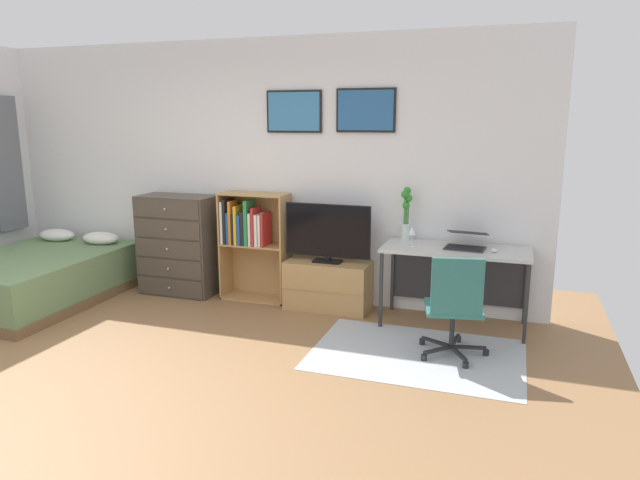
{
  "coord_description": "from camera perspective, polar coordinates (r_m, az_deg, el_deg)",
  "views": [
    {
      "loc": [
        2.66,
        -3.12,
        1.91
      ],
      "look_at": [
        1.08,
        1.5,
        0.86
      ],
      "focal_mm": 32.11,
      "sensor_mm": 36.0,
      "label": 1
    }
  ],
  "objects": [
    {
      "name": "office_chair",
      "position": [
        4.68,
        13.27,
        -6.26
      ],
      "size": [
        0.58,
        0.57,
        0.86
      ],
      "rotation": [
        0.0,
        0.0,
        0.2
      ],
      "color": "#232326",
      "rests_on": "ground_plane"
    },
    {
      "name": "television",
      "position": [
        5.66,
        0.76,
        0.67
      ],
      "size": [
        0.88,
        0.16,
        0.59
      ],
      "color": "black",
      "rests_on": "tv_stand"
    },
    {
      "name": "desk",
      "position": [
        5.46,
        13.42,
        -2.02
      ],
      "size": [
        1.32,
        0.58,
        0.74
      ],
      "color": "silver",
      "rests_on": "ground_plane"
    },
    {
      "name": "laptop",
      "position": [
        5.4,
        14.39,
        -0.08
      ],
      "size": [
        0.38,
        0.41,
        0.16
      ],
      "rotation": [
        0.0,
        0.0,
        -0.08
      ],
      "color": "#333338",
      "rests_on": "desk"
    },
    {
      "name": "wall_back_with_posters",
      "position": [
        6.17,
        -6.63,
        6.95
      ],
      "size": [
        6.12,
        0.09,
        2.7
      ],
      "color": "white",
      "rests_on": "ground_plane"
    },
    {
      "name": "wine_glass",
      "position": [
        5.34,
        9.17,
        0.83
      ],
      "size": [
        0.07,
        0.07,
        0.18
      ],
      "color": "silver",
      "rests_on": "desk"
    },
    {
      "name": "dresser",
      "position": [
        6.45,
        -13.9,
        -0.47
      ],
      "size": [
        0.83,
        0.46,
        1.08
      ],
      "color": "#4C4238",
      "rests_on": "ground_plane"
    },
    {
      "name": "area_rug",
      "position": [
        4.85,
        9.62,
        -11.14
      ],
      "size": [
        1.7,
        1.2,
        0.01
      ],
      "primitive_type": "cube",
      "color": "#B2B7BC",
      "rests_on": "ground_plane"
    },
    {
      "name": "computer_mouse",
      "position": [
        5.28,
        16.96,
        -0.99
      ],
      "size": [
        0.06,
        0.1,
        0.03
      ],
      "primitive_type": "ellipsoid",
      "color": "silver",
      "rests_on": "desk"
    },
    {
      "name": "tv_stand",
      "position": [
        5.81,
        0.81,
        -4.51
      ],
      "size": [
        0.85,
        0.41,
        0.49
      ],
      "color": "tan",
      "rests_on": "ground_plane"
    },
    {
      "name": "bed",
      "position": [
        6.74,
        -26.5,
        -3.37
      ],
      "size": [
        1.45,
        1.98,
        0.63
      ],
      "rotation": [
        0.0,
        0.0,
        0.03
      ],
      "color": "brown",
      "rests_on": "ground_plane"
    },
    {
      "name": "bamboo_vase",
      "position": [
        5.56,
        8.58,
        2.75
      ],
      "size": [
        0.1,
        0.1,
        0.52
      ],
      "color": "silver",
      "rests_on": "desk"
    },
    {
      "name": "bookshelf",
      "position": [
        6.07,
        -6.97,
        0.4
      ],
      "size": [
        0.72,
        0.3,
        1.14
      ],
      "color": "tan",
      "rests_on": "ground_plane"
    },
    {
      "name": "ground_plane",
      "position": [
        4.52,
        -20.04,
        -13.59
      ],
      "size": [
        7.2,
        7.2,
        0.0
      ],
      "primitive_type": "plane",
      "color": "#936B44"
    }
  ]
}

